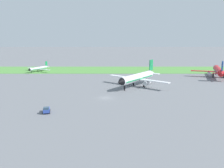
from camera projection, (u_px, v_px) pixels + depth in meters
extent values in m
plane|color=slate|center=(106.00, 98.00, 87.61)|extent=(600.00, 600.00, 0.00)
cube|color=#549342|center=(109.00, 70.00, 151.57)|extent=(360.00, 28.00, 0.08)
cylinder|color=red|center=(219.00, 70.00, 126.63)|extent=(8.61, 20.34, 3.10)
cone|color=black|center=(216.00, 67.00, 137.21)|extent=(3.70, 3.55, 3.04)
cone|color=red|center=(222.00, 73.00, 115.44)|extent=(3.77, 4.56, 2.79)
cube|color=#19479E|center=(219.00, 71.00, 126.67)|extent=(8.36, 19.27, 0.43)
cube|color=red|center=(205.00, 71.00, 128.06)|extent=(13.53, 5.65, 0.31)
cylinder|color=#B7BABF|center=(210.00, 73.00, 127.62)|extent=(2.58, 3.72, 1.70)
cube|color=#19479E|center=(223.00, 66.00, 115.25)|extent=(1.06, 2.54, 4.51)
cube|color=red|center=(217.00, 73.00, 116.52)|extent=(4.26, 2.72, 0.25)
cylinder|color=black|center=(216.00, 73.00, 135.09)|extent=(0.56, 0.56, 1.97)
cylinder|color=black|center=(214.00, 76.00, 126.50)|extent=(0.56, 0.56, 1.97)
cylinder|color=black|center=(224.00, 76.00, 125.17)|extent=(0.56, 0.56, 1.97)
cylinder|color=white|center=(137.00, 78.00, 105.23)|extent=(16.15, 19.52, 3.37)
cone|color=black|center=(120.00, 82.00, 95.75)|extent=(4.49, 4.44, 3.30)
cone|color=white|center=(152.00, 73.00, 115.09)|extent=(5.02, 5.25, 3.03)
cube|color=#198C4C|center=(137.00, 78.00, 105.28)|extent=(15.45, 18.59, 0.47)
cube|color=white|center=(153.00, 81.00, 101.42)|extent=(12.95, 10.68, 0.34)
cube|color=white|center=(124.00, 77.00, 110.22)|extent=(12.95, 10.68, 0.34)
cylinder|color=#B7BABF|center=(147.00, 83.00, 103.26)|extent=(3.71, 4.04, 1.85)
cylinder|color=#B7BABF|center=(129.00, 80.00, 108.89)|extent=(3.71, 4.04, 1.85)
cube|color=#198C4C|center=(151.00, 65.00, 113.84)|extent=(2.00, 2.43, 4.90)
cube|color=white|center=(155.00, 74.00, 113.35)|extent=(4.52, 4.08, 0.27)
cube|color=white|center=(147.00, 73.00, 115.92)|extent=(4.52, 4.08, 0.27)
cylinder|color=black|center=(125.00, 88.00, 98.69)|extent=(0.61, 0.61, 2.14)
cylinder|color=black|center=(144.00, 84.00, 105.40)|extent=(0.61, 0.61, 2.14)
cylinder|color=black|center=(134.00, 83.00, 108.57)|extent=(0.61, 0.61, 2.14)
cylinder|color=silver|center=(38.00, 68.00, 144.36)|extent=(7.73, 10.98, 1.66)
cone|color=black|center=(29.00, 70.00, 138.88)|extent=(2.25, 2.26, 1.62)
cone|color=silver|center=(47.00, 67.00, 150.08)|extent=(2.49, 2.75, 1.49)
cube|color=#198C4C|center=(38.00, 69.00, 144.39)|extent=(7.41, 10.43, 0.23)
cube|color=silver|center=(44.00, 69.00, 142.33)|extent=(8.33, 5.82, 0.17)
cube|color=silver|center=(33.00, 68.00, 147.07)|extent=(8.33, 5.82, 0.17)
cylinder|color=#B7BABF|center=(42.00, 69.00, 142.80)|extent=(1.15, 1.40, 0.53)
cylinder|color=#B7BABF|center=(35.00, 69.00, 145.83)|extent=(1.15, 1.40, 0.53)
cube|color=#198C4C|center=(47.00, 64.00, 149.40)|extent=(0.96, 1.37, 2.65)
cube|color=silver|center=(48.00, 67.00, 149.21)|extent=(2.49, 2.07, 0.13)
cube|color=silver|center=(45.00, 67.00, 150.41)|extent=(2.49, 2.07, 0.13)
cylinder|color=black|center=(32.00, 72.00, 140.54)|extent=(0.30, 0.30, 1.16)
cylinder|color=black|center=(41.00, 71.00, 144.49)|extent=(0.30, 0.30, 1.16)
cylinder|color=black|center=(38.00, 70.00, 146.19)|extent=(0.30, 0.30, 1.16)
cube|color=#334FB2|center=(47.00, 110.00, 71.66)|extent=(2.54, 3.91, 0.90)
cube|color=#334C60|center=(46.00, 108.00, 70.53)|extent=(1.76, 1.59, 0.70)
cylinder|color=black|center=(50.00, 113.00, 70.74)|extent=(0.40, 0.74, 0.70)
cylinder|color=black|center=(43.00, 113.00, 70.36)|extent=(0.40, 0.74, 0.70)
cylinder|color=black|center=(50.00, 110.00, 73.14)|extent=(0.40, 0.74, 0.70)
cylinder|color=black|center=(44.00, 110.00, 72.76)|extent=(0.40, 0.74, 0.70)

